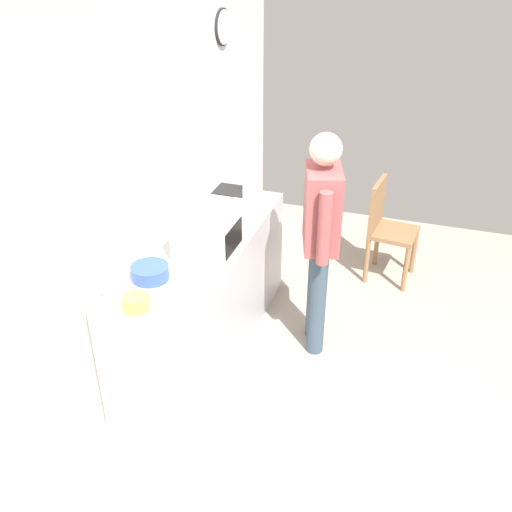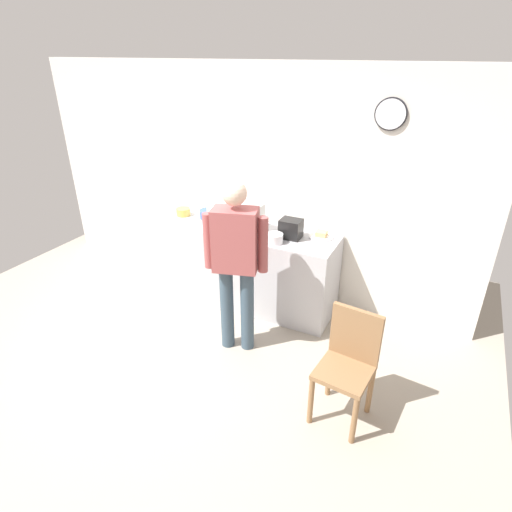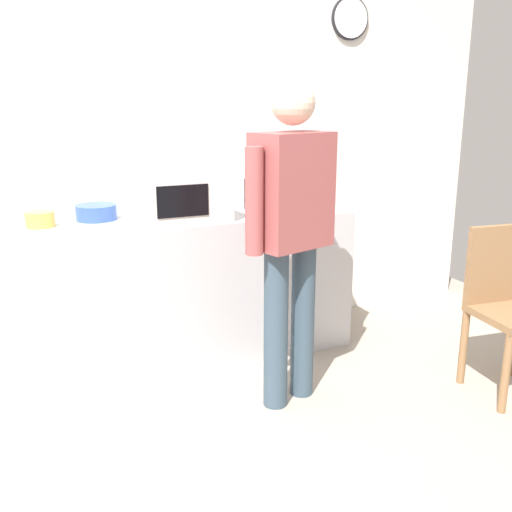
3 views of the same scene
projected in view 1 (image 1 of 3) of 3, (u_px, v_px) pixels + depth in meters
ground_plane at (354, 402)px, 3.97m from camera, size 6.00×6.00×0.00m
back_wall at (131, 201)px, 3.75m from camera, size 5.40×0.13×2.60m
kitchen_counter at (205, 295)px, 4.29m from camera, size 2.01×0.62×0.92m
microwave at (211, 230)px, 3.90m from camera, size 0.50×0.39×0.30m
sandwich_plate at (223, 194)px, 4.75m from camera, size 0.26×0.26×0.07m
salad_bowl at (247, 215)px, 4.33m from camera, size 0.17×0.17×0.10m
cereal_bowl at (150, 272)px, 3.62m from camera, size 0.24×0.24×0.09m
mixing_bowl at (136, 302)px, 3.33m from camera, size 0.16×0.16×0.09m
toaster at (227, 201)px, 4.43m from camera, size 0.22×0.18×0.20m
fork_utensil at (108, 298)px, 3.44m from camera, size 0.11×0.15×0.01m
spoon_utensil at (179, 223)px, 4.32m from camera, size 0.16×0.10×0.01m
person_standing at (321, 230)px, 4.04m from camera, size 0.57×0.34×1.71m
wooden_chair at (386, 226)px, 5.15m from camera, size 0.44×0.44×0.94m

